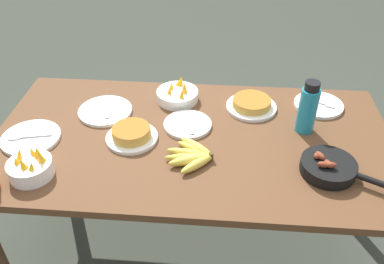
{
  "coord_description": "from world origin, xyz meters",
  "views": [
    {
      "loc": [
        0.11,
        -1.42,
        1.87
      ],
      "look_at": [
        0.0,
        0.0,
        0.79
      ],
      "focal_mm": 38.0,
      "sensor_mm": 36.0,
      "label": 1
    }
  ],
  "objects_px": {
    "empty_plate_far_right": "(188,125)",
    "empty_plate_mid_edge": "(31,138)",
    "water_bottle": "(308,108)",
    "skillet": "(329,167)",
    "frittata_plate_side": "(132,134)",
    "empty_plate_near_front": "(105,111)",
    "banana_bunch": "(193,155)",
    "fruit_bowl_mango": "(178,95)",
    "fruit_bowl_citrus": "(31,167)",
    "frittata_plate_center": "(251,104)",
    "empty_plate_far_left": "(319,105)"
  },
  "relations": [
    {
      "from": "skillet",
      "to": "frittata_plate_side",
      "type": "relative_size",
      "value": 1.53
    },
    {
      "from": "empty_plate_near_front",
      "to": "water_bottle",
      "type": "height_order",
      "value": "water_bottle"
    },
    {
      "from": "fruit_bowl_mango",
      "to": "frittata_plate_side",
      "type": "bearing_deg",
      "value": -116.26
    },
    {
      "from": "fruit_bowl_citrus",
      "to": "skillet",
      "type": "bearing_deg",
      "value": 5.19
    },
    {
      "from": "empty_plate_far_right",
      "to": "empty_plate_near_front",
      "type": "bearing_deg",
      "value": 168.94
    },
    {
      "from": "fruit_bowl_citrus",
      "to": "empty_plate_far_right",
      "type": "bearing_deg",
      "value": 32.69
    },
    {
      "from": "empty_plate_mid_edge",
      "to": "fruit_bowl_mango",
      "type": "xyz_separation_m",
      "value": [
        0.61,
        0.37,
        0.02
      ]
    },
    {
      "from": "empty_plate_near_front",
      "to": "frittata_plate_side",
      "type": "bearing_deg",
      "value": -49.11
    },
    {
      "from": "banana_bunch",
      "to": "empty_plate_near_front",
      "type": "relative_size",
      "value": 0.97
    },
    {
      "from": "skillet",
      "to": "water_bottle",
      "type": "height_order",
      "value": "water_bottle"
    },
    {
      "from": "empty_plate_mid_edge",
      "to": "banana_bunch",
      "type": "bearing_deg",
      "value": -5.68
    },
    {
      "from": "frittata_plate_center",
      "to": "frittata_plate_side",
      "type": "bearing_deg",
      "value": -151.6
    },
    {
      "from": "empty_plate_far_left",
      "to": "empty_plate_mid_edge",
      "type": "xyz_separation_m",
      "value": [
        -1.31,
        -0.37,
        0.0
      ]
    },
    {
      "from": "empty_plate_near_front",
      "to": "fruit_bowl_citrus",
      "type": "bearing_deg",
      "value": -111.36
    },
    {
      "from": "empty_plate_far_left",
      "to": "frittata_plate_side",
      "type": "bearing_deg",
      "value": -158.92
    },
    {
      "from": "frittata_plate_center",
      "to": "water_bottle",
      "type": "height_order",
      "value": "water_bottle"
    },
    {
      "from": "frittata_plate_center",
      "to": "empty_plate_far_left",
      "type": "bearing_deg",
      "value": 7.74
    },
    {
      "from": "water_bottle",
      "to": "banana_bunch",
      "type": "bearing_deg",
      "value": -153.49
    },
    {
      "from": "skillet",
      "to": "frittata_plate_center",
      "type": "xyz_separation_m",
      "value": [
        -0.29,
        0.44,
        -0.01
      ]
    },
    {
      "from": "banana_bunch",
      "to": "fruit_bowl_mango",
      "type": "xyz_separation_m",
      "value": [
        -0.11,
        0.45,
        0.01
      ]
    },
    {
      "from": "empty_plate_far_right",
      "to": "water_bottle",
      "type": "xyz_separation_m",
      "value": [
        0.53,
        0.02,
        0.11
      ]
    },
    {
      "from": "frittata_plate_side",
      "to": "fruit_bowl_citrus",
      "type": "height_order",
      "value": "fruit_bowl_citrus"
    },
    {
      "from": "banana_bunch",
      "to": "empty_plate_mid_edge",
      "type": "relative_size",
      "value": 0.96
    },
    {
      "from": "fruit_bowl_mango",
      "to": "fruit_bowl_citrus",
      "type": "height_order",
      "value": "fruit_bowl_citrus"
    },
    {
      "from": "empty_plate_far_right",
      "to": "empty_plate_far_left",
      "type": "bearing_deg",
      "value": 19.03
    },
    {
      "from": "empty_plate_mid_edge",
      "to": "water_bottle",
      "type": "distance_m",
      "value": 1.22
    },
    {
      "from": "skillet",
      "to": "empty_plate_far_left",
      "type": "bearing_deg",
      "value": 112.47
    },
    {
      "from": "empty_plate_far_right",
      "to": "skillet",
      "type": "bearing_deg",
      "value": -24.54
    },
    {
      "from": "frittata_plate_center",
      "to": "empty_plate_mid_edge",
      "type": "bearing_deg",
      "value": -161.58
    },
    {
      "from": "empty_plate_mid_edge",
      "to": "fruit_bowl_citrus",
      "type": "xyz_separation_m",
      "value": [
        0.1,
        -0.22,
        0.03
      ]
    },
    {
      "from": "frittata_plate_side",
      "to": "empty_plate_near_front",
      "type": "distance_m",
      "value": 0.26
    },
    {
      "from": "empty_plate_far_right",
      "to": "empty_plate_mid_edge",
      "type": "xyz_separation_m",
      "value": [
        -0.68,
        -0.15,
        -0.0
      ]
    },
    {
      "from": "skillet",
      "to": "water_bottle",
      "type": "bearing_deg",
      "value": 128.9
    },
    {
      "from": "skillet",
      "to": "frittata_plate_center",
      "type": "distance_m",
      "value": 0.53
    },
    {
      "from": "banana_bunch",
      "to": "fruit_bowl_citrus",
      "type": "relative_size",
      "value": 1.42
    },
    {
      "from": "empty_plate_near_front",
      "to": "empty_plate_far_left",
      "type": "relative_size",
      "value": 1.08
    },
    {
      "from": "empty_plate_near_front",
      "to": "water_bottle",
      "type": "relative_size",
      "value": 1.03
    },
    {
      "from": "frittata_plate_center",
      "to": "skillet",
      "type": "bearing_deg",
      "value": -56.56
    },
    {
      "from": "water_bottle",
      "to": "frittata_plate_side",
      "type": "bearing_deg",
      "value": -170.2
    },
    {
      "from": "fruit_bowl_citrus",
      "to": "frittata_plate_center",
      "type": "bearing_deg",
      "value": 31.81
    },
    {
      "from": "empty_plate_near_front",
      "to": "fruit_bowl_citrus",
      "type": "height_order",
      "value": "fruit_bowl_citrus"
    },
    {
      "from": "banana_bunch",
      "to": "empty_plate_mid_edge",
      "type": "distance_m",
      "value": 0.73
    },
    {
      "from": "frittata_plate_side",
      "to": "empty_plate_mid_edge",
      "type": "height_order",
      "value": "frittata_plate_side"
    },
    {
      "from": "frittata_plate_center",
      "to": "empty_plate_far_right",
      "type": "height_order",
      "value": "frittata_plate_center"
    },
    {
      "from": "empty_plate_near_front",
      "to": "fruit_bowl_mango",
      "type": "height_order",
      "value": "fruit_bowl_mango"
    },
    {
      "from": "empty_plate_far_left",
      "to": "water_bottle",
      "type": "bearing_deg",
      "value": -116.27
    },
    {
      "from": "empty_plate_mid_edge",
      "to": "fruit_bowl_citrus",
      "type": "distance_m",
      "value": 0.24
    },
    {
      "from": "banana_bunch",
      "to": "skillet",
      "type": "height_order",
      "value": "skillet"
    },
    {
      "from": "empty_plate_far_left",
      "to": "fruit_bowl_citrus",
      "type": "bearing_deg",
      "value": -153.99
    },
    {
      "from": "frittata_plate_side",
      "to": "empty_plate_near_front",
      "type": "xyz_separation_m",
      "value": [
        -0.17,
        0.2,
        -0.02
      ]
    }
  ]
}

